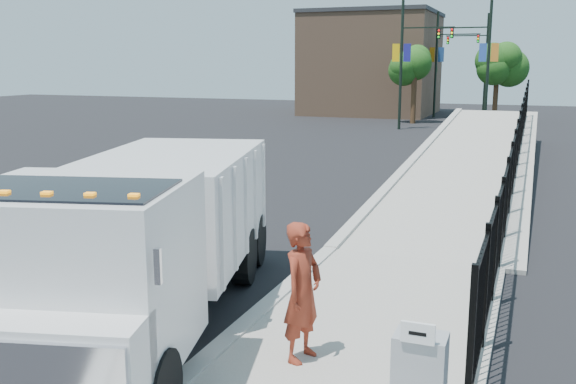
% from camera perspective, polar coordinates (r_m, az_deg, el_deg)
% --- Properties ---
extents(ground, '(120.00, 120.00, 0.00)m').
position_cam_1_polar(ground, '(10.83, -2.68, -11.25)').
color(ground, black).
rests_on(ground, ground).
extents(curb, '(0.30, 12.00, 0.16)m').
position_cam_1_polar(curb, '(9.17, -7.92, -15.19)').
color(curb, '#ADAAA3').
rests_on(curb, ground).
extents(ramp, '(3.95, 24.06, 3.19)m').
position_cam_1_polar(ramp, '(25.55, 16.52, 1.54)').
color(ramp, '#9E998E').
rests_on(ramp, ground).
extents(iron_fence, '(0.10, 28.00, 1.80)m').
position_cam_1_polar(iron_fence, '(21.39, 19.53, 1.95)').
color(iron_fence, black).
rests_on(iron_fence, ground).
extents(truck, '(4.55, 8.59, 2.81)m').
position_cam_1_polar(truck, '(10.06, -13.07, -3.80)').
color(truck, black).
rests_on(truck, ground).
extents(worker, '(0.61, 0.80, 1.95)m').
position_cam_1_polar(worker, '(8.87, 1.30, -8.86)').
color(worker, maroon).
rests_on(worker, sidewalk).
extents(arrow_sign, '(0.35, 0.04, 0.22)m').
position_cam_1_polar(arrow_sign, '(6.78, 11.46, -12.19)').
color(arrow_sign, white).
rests_on(arrow_sign, utility_cabinet).
extents(light_pole_0, '(3.77, 0.22, 8.00)m').
position_cam_1_polar(light_pole_0, '(41.61, 10.45, 11.49)').
color(light_pole_0, black).
rests_on(light_pole_0, ground).
extents(light_pole_1, '(3.78, 0.22, 8.00)m').
position_cam_1_polar(light_pole_1, '(41.83, 16.95, 11.19)').
color(light_pole_1, black).
rests_on(light_pole_1, ground).
extents(light_pole_2, '(3.78, 0.22, 8.00)m').
position_cam_1_polar(light_pole_2, '(51.64, 13.37, 11.32)').
color(light_pole_2, black).
rests_on(light_pole_2, ground).
extents(light_pole_3, '(3.78, 0.22, 8.00)m').
position_cam_1_polar(light_pole_3, '(54.20, 16.87, 11.13)').
color(light_pole_3, black).
rests_on(light_pole_3, ground).
extents(tree_0, '(2.41, 2.41, 5.21)m').
position_cam_1_polar(tree_0, '(45.94, 11.20, 10.89)').
color(tree_0, '#382314').
rests_on(tree_0, ground).
extents(tree_1, '(2.42, 2.42, 5.21)m').
position_cam_1_polar(tree_1, '(47.33, 18.12, 10.56)').
color(tree_1, '#382314').
rests_on(tree_1, ground).
extents(tree_2, '(2.61, 2.61, 5.30)m').
position_cam_1_polar(tree_2, '(56.49, 11.74, 10.94)').
color(tree_2, '#382314').
rests_on(tree_2, ground).
extents(building, '(10.00, 10.00, 8.00)m').
position_cam_1_polar(building, '(54.71, 7.49, 11.13)').
color(building, '#8C664C').
rests_on(building, ground).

